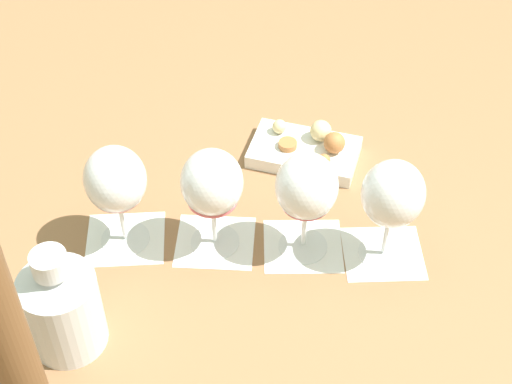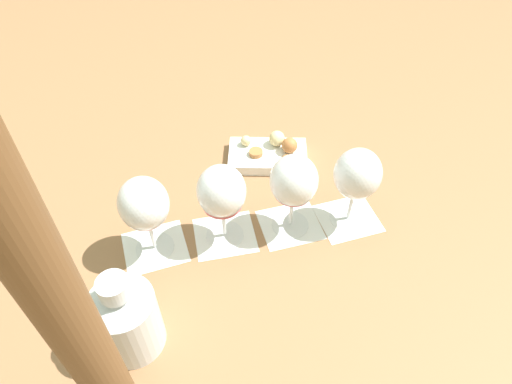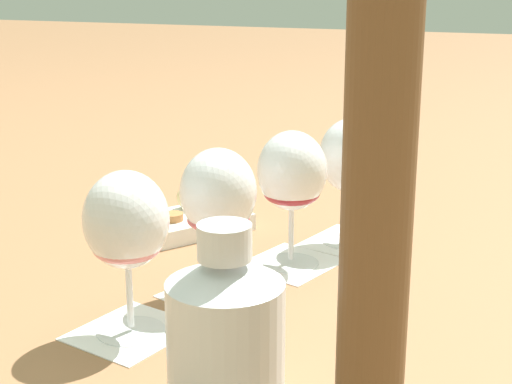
{
  "view_description": "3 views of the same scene",
  "coord_description": "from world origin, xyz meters",
  "px_view_note": "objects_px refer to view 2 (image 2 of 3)",
  "views": [
    {
      "loc": [
        -0.23,
        -0.74,
        0.88
      ],
      "look_at": [
        -0.0,
        -0.0,
        0.11
      ],
      "focal_mm": 55.0,
      "sensor_mm": 36.0,
      "label": 1
    },
    {
      "loc": [
        -0.3,
        -0.48,
        0.7
      ],
      "look_at": [
        -0.0,
        -0.0,
        0.11
      ],
      "focal_mm": 32.0,
      "sensor_mm": 36.0,
      "label": 2
    },
    {
      "loc": [
        -0.84,
        -0.33,
        0.37
      ],
      "look_at": [
        -0.0,
        -0.0,
        0.11
      ],
      "focal_mm": 55.0,
      "sensor_mm": 36.0,
      "label": 3
    }
  ],
  "objects_px": {
    "wine_glass_3": "(357,177)",
    "ceramic_vase": "(126,317)",
    "wine_glass_1": "(222,194)",
    "wine_glass_2": "(294,184)",
    "wine_glass_0": "(144,207)",
    "umbrella_pole": "(33,261)",
    "snack_dish": "(270,154)"
  },
  "relations": [
    {
      "from": "wine_glass_3",
      "to": "ceramic_vase",
      "type": "relative_size",
      "value": 1.02
    },
    {
      "from": "wine_glass_1",
      "to": "wine_glass_2",
      "type": "height_order",
      "value": "same"
    },
    {
      "from": "wine_glass_3",
      "to": "ceramic_vase",
      "type": "height_order",
      "value": "wine_glass_3"
    },
    {
      "from": "wine_glass_3",
      "to": "ceramic_vase",
      "type": "bearing_deg",
      "value": -178.46
    },
    {
      "from": "wine_glass_0",
      "to": "umbrella_pole",
      "type": "bearing_deg",
      "value": -117.86
    },
    {
      "from": "wine_glass_2",
      "to": "wine_glass_3",
      "type": "height_order",
      "value": "same"
    },
    {
      "from": "wine_glass_0",
      "to": "wine_glass_1",
      "type": "relative_size",
      "value": 1.0
    },
    {
      "from": "wine_glass_0",
      "to": "wine_glass_2",
      "type": "distance_m",
      "value": 0.27
    },
    {
      "from": "snack_dish",
      "to": "umbrella_pole",
      "type": "relative_size",
      "value": 0.24
    },
    {
      "from": "wine_glass_3",
      "to": "snack_dish",
      "type": "bearing_deg",
      "value": 98.64
    },
    {
      "from": "wine_glass_2",
      "to": "wine_glass_3",
      "type": "bearing_deg",
      "value": -24.26
    },
    {
      "from": "ceramic_vase",
      "to": "snack_dish",
      "type": "xyz_separation_m",
      "value": [
        0.43,
        0.25,
        -0.06
      ]
    },
    {
      "from": "wine_glass_0",
      "to": "wine_glass_2",
      "type": "height_order",
      "value": "same"
    },
    {
      "from": "umbrella_pole",
      "to": "ceramic_vase",
      "type": "bearing_deg",
      "value": 69.78
    },
    {
      "from": "wine_glass_1",
      "to": "snack_dish",
      "type": "height_order",
      "value": "wine_glass_1"
    },
    {
      "from": "wine_glass_2",
      "to": "umbrella_pole",
      "type": "relative_size",
      "value": 0.21
    },
    {
      "from": "wine_glass_3",
      "to": "snack_dish",
      "type": "relative_size",
      "value": 0.86
    },
    {
      "from": "wine_glass_0",
      "to": "umbrella_pole",
      "type": "relative_size",
      "value": 0.21
    },
    {
      "from": "wine_glass_0",
      "to": "wine_glass_2",
      "type": "relative_size",
      "value": 1.0
    },
    {
      "from": "wine_glass_2",
      "to": "wine_glass_3",
      "type": "relative_size",
      "value": 1.0
    },
    {
      "from": "wine_glass_2",
      "to": "ceramic_vase",
      "type": "relative_size",
      "value": 1.02
    },
    {
      "from": "wine_glass_0",
      "to": "snack_dish",
      "type": "bearing_deg",
      "value": 15.69
    },
    {
      "from": "wine_glass_2",
      "to": "snack_dish",
      "type": "relative_size",
      "value": 0.86
    },
    {
      "from": "wine_glass_1",
      "to": "umbrella_pole",
      "type": "relative_size",
      "value": 0.21
    },
    {
      "from": "wine_glass_1",
      "to": "snack_dish",
      "type": "bearing_deg",
      "value": 34.92
    },
    {
      "from": "wine_glass_0",
      "to": "umbrella_pole",
      "type": "height_order",
      "value": "umbrella_pole"
    },
    {
      "from": "wine_glass_1",
      "to": "ceramic_vase",
      "type": "xyz_separation_m",
      "value": [
        -0.23,
        -0.11,
        -0.04
      ]
    },
    {
      "from": "wine_glass_3",
      "to": "wine_glass_1",
      "type": "bearing_deg",
      "value": 157.5
    },
    {
      "from": "ceramic_vase",
      "to": "umbrella_pole",
      "type": "relative_size",
      "value": 0.2
    },
    {
      "from": "ceramic_vase",
      "to": "umbrella_pole",
      "type": "bearing_deg",
      "value": -110.22
    },
    {
      "from": "wine_glass_1",
      "to": "ceramic_vase",
      "type": "bearing_deg",
      "value": -154.85
    },
    {
      "from": "wine_glass_0",
      "to": "wine_glass_2",
      "type": "xyz_separation_m",
      "value": [
        0.25,
        -0.09,
        0.0
      ]
    }
  ]
}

